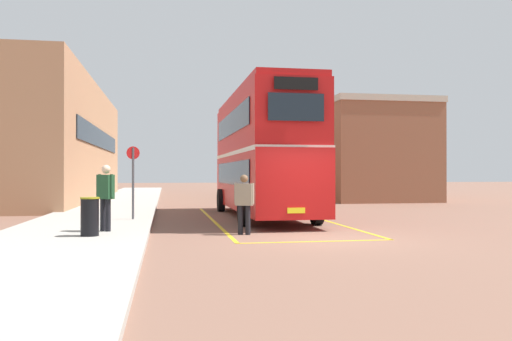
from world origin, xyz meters
name	(u,v)px	position (x,y,z in m)	size (l,w,h in m)	color
ground_plane	(244,206)	(0.00, 14.40, 0.00)	(135.60, 135.60, 0.00)	brown
sidewalk_left	(121,203)	(-6.50, 16.80, 0.07)	(4.00, 57.60, 0.14)	#A39E93
brick_building_left	(55,144)	(-10.81, 21.18, 3.50)	(5.48, 23.96, 7.00)	#AD7A56
depot_building_right	(343,154)	(8.66, 23.73, 3.08)	(6.44, 17.66, 6.15)	brown
double_decker_bus	(262,152)	(-0.40, 7.08, 2.51)	(2.76, 10.75, 4.75)	black
single_deck_bus	(270,174)	(3.21, 23.57, 1.64)	(3.17, 9.35, 3.02)	black
pedestrian_boarding	(244,200)	(-1.92, 1.46, 0.96)	(0.53, 0.38, 1.66)	black
pedestrian_waiting_near	(106,192)	(-5.66, 1.72, 1.18)	(0.51, 0.52, 1.78)	black
litter_bin	(90,216)	(-5.92, 0.65, 0.62)	(0.47, 0.47, 0.96)	black
bus_stop_sign	(133,175)	(-5.16, 5.38, 1.64)	(0.44, 0.13, 2.47)	#4C4C51
bay_marking_yellow	(272,222)	(-0.40, 5.14, 0.00)	(4.15, 12.74, 0.01)	gold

